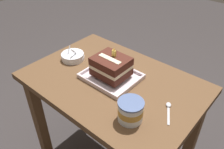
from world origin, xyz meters
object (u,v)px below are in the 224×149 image
(bowl_stack, at_px, (72,57))
(foil_tray, at_px, (111,77))
(serving_spoon_near_tray, at_px, (169,107))
(ice_cream_tub, at_px, (131,111))
(birthday_cake, at_px, (111,66))

(bowl_stack, bearing_deg, foil_tray, 2.89)
(foil_tray, relative_size, serving_spoon_near_tray, 2.23)
(bowl_stack, xyz_separation_m, ice_cream_tub, (0.57, -0.16, 0.03))
(birthday_cake, height_order, bowl_stack, birthday_cake)
(foil_tray, xyz_separation_m, serving_spoon_near_tray, (0.36, -0.00, -0.00))
(birthday_cake, distance_m, serving_spoon_near_tray, 0.37)
(foil_tray, bearing_deg, birthday_cake, 90.00)
(foil_tray, height_order, ice_cream_tub, ice_cream_tub)
(bowl_stack, height_order, ice_cream_tub, ice_cream_tub)
(foil_tray, xyz_separation_m, bowl_stack, (-0.30, -0.02, 0.01))
(foil_tray, distance_m, ice_cream_tub, 0.32)
(bowl_stack, distance_m, ice_cream_tub, 0.59)
(bowl_stack, bearing_deg, ice_cream_tub, -15.69)
(bowl_stack, relative_size, serving_spoon_near_tray, 1.08)
(birthday_cake, bearing_deg, foil_tray, -90.00)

